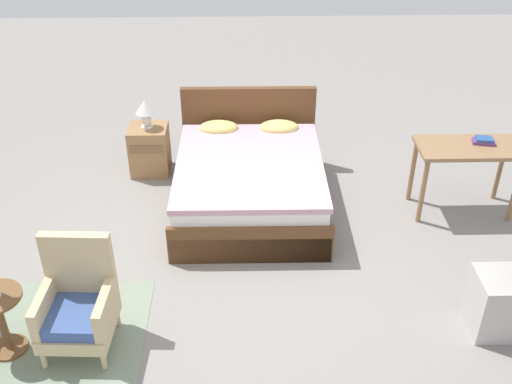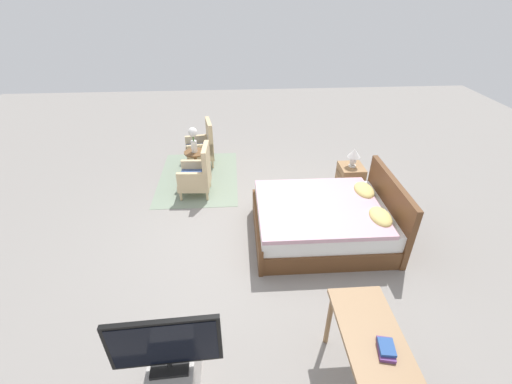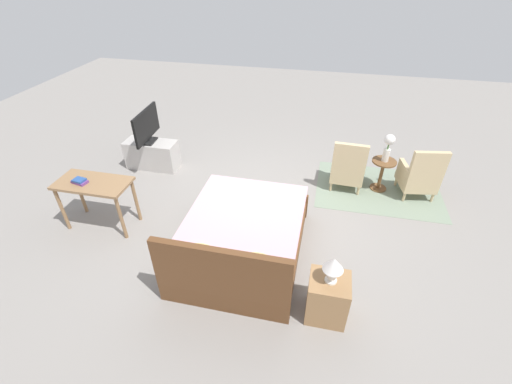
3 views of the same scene
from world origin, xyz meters
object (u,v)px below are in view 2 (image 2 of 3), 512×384
object	(u,v)px
armchair_by_window_left	(202,147)
nightstand	(350,180)
tv_flatscreen	(165,345)
book_stack	(386,348)
table_lamp	(354,155)
flower_vase	(193,137)
vanity_desk	(370,343)
armchair_by_window_right	(198,175)
bed	(325,220)
tv_stand	(174,384)
side_table	(196,162)

from	to	relation	value
armchair_by_window_left	nightstand	distance (m)	3.01
tv_flatscreen	book_stack	distance (m)	1.78
armchair_by_window_left	nightstand	xyz separation A→B (m)	(1.36, 2.68, -0.10)
armchair_by_window_left	table_lamp	bearing A→B (deg)	63.07
flower_vase	nightstand	size ratio (longest dim) A/B	0.84
nightstand	table_lamp	xyz separation A→B (m)	(0.00, 0.00, 0.50)
table_lamp	vanity_desk	bearing A→B (deg)	-14.86
flower_vase	vanity_desk	bearing A→B (deg)	24.33
flower_vase	book_stack	size ratio (longest dim) A/B	1.99
nightstand	table_lamp	size ratio (longest dim) A/B	1.72
table_lamp	book_stack	xyz separation A→B (m)	(3.51, -0.84, 0.01)
armchair_by_window_right	flower_vase	bearing A→B (deg)	-171.81
flower_vase	tv_flatscreen	bearing A→B (deg)	1.98
tv_flatscreen	book_stack	world-z (taller)	tv_flatscreen
bed	vanity_desk	world-z (taller)	bed
table_lamp	tv_stand	world-z (taller)	table_lamp
table_lamp	tv_stand	size ratio (longest dim) A/B	0.34
tv_stand	tv_flatscreen	distance (m)	0.58
flower_vase	armchair_by_window_right	bearing A→B (deg)	8.19
vanity_desk	book_stack	world-z (taller)	book_stack
armchair_by_window_left	table_lamp	distance (m)	3.03
table_lamp	tv_stand	bearing A→B (deg)	-37.67
bed	armchair_by_window_left	size ratio (longest dim) A/B	2.16
nightstand	tv_flatscreen	xyz separation A→B (m)	(3.39, -2.62, 0.56)
bed	flower_vase	xyz separation A→B (m)	(-1.93, -2.05, 0.55)
bed	tv_stand	xyz separation A→B (m)	(2.24, -1.90, -0.04)
bed	armchair_by_window_left	distance (m)	3.19
armchair_by_window_right	book_stack	distance (m)	4.17
nightstand	tv_stand	world-z (taller)	nightstand
side_table	tv_flatscreen	xyz separation A→B (m)	(4.17, 0.14, 0.49)
side_table	flower_vase	bearing A→B (deg)	180.00
armchair_by_window_right	nightstand	xyz separation A→B (m)	(0.21, 2.68, -0.10)
armchair_by_window_right	table_lamp	size ratio (longest dim) A/B	2.79
table_lamp	bed	bearing A→B (deg)	-31.84
bed	book_stack	distance (m)	2.42
nightstand	tv_stand	bearing A→B (deg)	-37.66
flower_vase	table_lamp	distance (m)	2.87
bed	tv_flatscreen	size ratio (longest dim) A/B	2.19
side_table	tv_stand	bearing A→B (deg)	1.98
tv_stand	vanity_desk	size ratio (longest dim) A/B	0.92
armchair_by_window_left	flower_vase	xyz separation A→B (m)	(0.58, -0.08, 0.47)
side_table	nightstand	world-z (taller)	nightstand
table_lamp	vanity_desk	distance (m)	3.47
side_table	vanity_desk	bearing A→B (deg)	24.33
armchair_by_window_right	vanity_desk	bearing A→B (deg)	26.65
tv_stand	tv_flatscreen	world-z (taller)	tv_flatscreen
bed	tv_flatscreen	bearing A→B (deg)	-40.31
nightstand	side_table	bearing A→B (deg)	-105.77
bed	armchair_by_window_left	xyz separation A→B (m)	(-2.51, -1.97, 0.08)
armchair_by_window_left	tv_flatscreen	distance (m)	4.78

